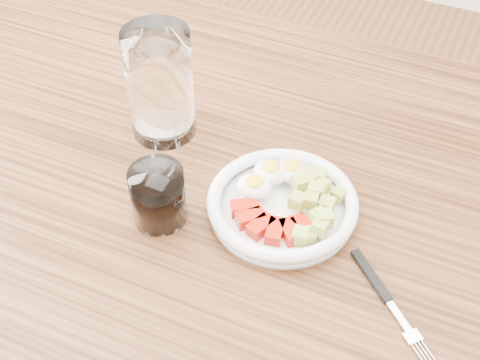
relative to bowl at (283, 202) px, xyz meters
name	(u,v)px	position (x,y,z in m)	size (l,w,h in m)	color
dining_table	(243,249)	(-0.05, -0.01, -0.12)	(1.50, 0.90, 0.77)	brown
bowl	(283,202)	(0.00, 0.00, 0.00)	(0.20, 0.20, 0.05)	white
fork	(381,290)	(0.16, -0.07, -0.01)	(0.13, 0.13, 0.01)	black
water_glass	(160,84)	(-0.22, 0.08, 0.07)	(0.10, 0.10, 0.17)	white
coffee_glass	(158,196)	(-0.14, -0.08, 0.02)	(0.07, 0.07, 0.08)	white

